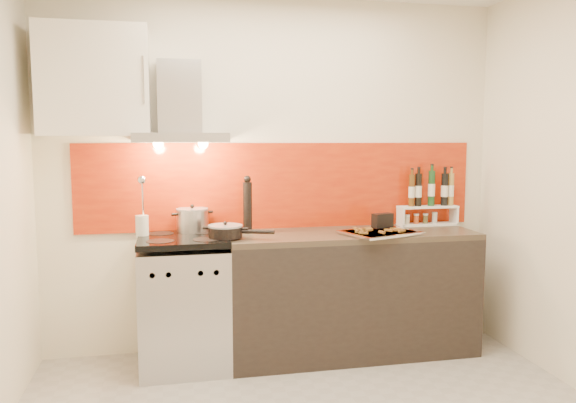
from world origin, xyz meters
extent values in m
cube|color=silver|center=(0.00, 1.40, 1.30)|extent=(3.40, 0.02, 2.60)
cube|color=#9C1B08|center=(0.05, 1.39, 1.22)|extent=(3.00, 0.02, 0.64)
cube|color=#B7B7BA|center=(-0.70, 1.10, 0.42)|extent=(0.60, 0.60, 0.84)
cube|color=black|center=(-0.70, 0.81, 0.33)|extent=(0.50, 0.02, 0.40)
cube|color=#B7B7BA|center=(-0.70, 0.81, 0.72)|extent=(0.56, 0.02, 0.12)
cube|color=#FF190C|center=(-0.70, 0.81, 0.72)|extent=(0.10, 0.01, 0.04)
cube|color=black|center=(-0.70, 1.10, 0.89)|extent=(0.60, 0.60, 0.04)
cube|color=black|center=(0.50, 1.10, 0.43)|extent=(1.80, 0.60, 0.86)
cube|color=#34271F|center=(0.50, 1.10, 0.88)|extent=(1.80, 0.60, 0.04)
cube|color=#B7B7BA|center=(-0.70, 1.15, 1.58)|extent=(0.62, 0.50, 0.06)
cube|color=#B7B7BA|center=(-0.70, 1.30, 1.86)|extent=(0.30, 0.18, 0.50)
sphere|color=#FFD18C|center=(-0.85, 1.15, 1.54)|extent=(0.07, 0.07, 0.07)
sphere|color=#FFD18C|center=(-0.55, 1.15, 1.54)|extent=(0.07, 0.07, 0.07)
cube|color=white|center=(-1.25, 1.22, 1.95)|extent=(0.70, 0.35, 0.72)
cylinder|color=#B7B7BA|center=(-0.63, 1.30, 0.99)|extent=(0.22, 0.22, 0.16)
cylinder|color=#99999E|center=(-0.63, 1.30, 1.07)|extent=(0.23, 0.23, 0.01)
sphere|color=black|center=(-0.63, 1.30, 1.09)|extent=(0.03, 0.03, 0.03)
cylinder|color=black|center=(-0.42, 1.01, 0.95)|extent=(0.23, 0.23, 0.07)
cylinder|color=#99999E|center=(-0.42, 1.01, 0.99)|extent=(0.23, 0.23, 0.01)
sphere|color=black|center=(-0.42, 1.01, 1.01)|extent=(0.03, 0.03, 0.03)
cylinder|color=black|center=(-0.21, 0.93, 0.95)|extent=(0.22, 0.10, 0.03)
cylinder|color=silver|center=(-0.97, 1.20, 0.97)|extent=(0.09, 0.09, 0.15)
cylinder|color=silver|center=(-0.96, 1.20, 1.17)|extent=(0.01, 0.07, 0.27)
sphere|color=silver|center=(-0.96, 1.14, 1.30)|extent=(0.06, 0.06, 0.06)
cylinder|color=black|center=(-0.24, 1.21, 1.08)|extent=(0.06, 0.06, 0.37)
sphere|color=black|center=(-0.24, 1.21, 1.29)|extent=(0.05, 0.05, 0.05)
cube|color=white|center=(1.18, 1.28, 0.91)|extent=(0.47, 0.13, 0.01)
cube|color=white|center=(0.95, 1.28, 0.97)|extent=(0.01, 0.13, 0.13)
cube|color=white|center=(1.40, 1.28, 0.97)|extent=(0.02, 0.13, 0.13)
cube|color=white|center=(1.18, 1.28, 1.04)|extent=(0.47, 0.13, 0.02)
cylinder|color=#4F2E0D|center=(1.04, 1.28, 1.17)|extent=(0.05, 0.05, 0.24)
cylinder|color=black|center=(1.10, 1.28, 1.18)|extent=(0.05, 0.05, 0.25)
cylinder|color=#153B18|center=(1.21, 1.28, 1.19)|extent=(0.05, 0.05, 0.27)
cylinder|color=black|center=(1.32, 1.28, 1.18)|extent=(0.05, 0.05, 0.25)
cylinder|color=olive|center=(1.37, 1.28, 1.18)|extent=(0.04, 0.04, 0.25)
cylinder|color=#BFB79B|center=(1.01, 1.28, 0.94)|extent=(0.04, 0.04, 0.06)
cylinder|color=#AC441C|center=(1.09, 1.28, 0.95)|extent=(0.04, 0.04, 0.07)
cylinder|color=#4E4927|center=(1.16, 1.28, 0.95)|extent=(0.04, 0.04, 0.06)
cylinder|color=beige|center=(1.24, 1.28, 0.95)|extent=(0.04, 0.04, 0.07)
cube|color=black|center=(0.74, 1.11, 0.96)|extent=(0.17, 0.12, 0.14)
cube|color=silver|center=(0.66, 0.96, 0.91)|extent=(0.57, 0.50, 0.01)
cube|color=silver|center=(0.66, 0.96, 0.92)|extent=(0.59, 0.52, 0.01)
cube|color=red|center=(0.66, 0.96, 0.92)|extent=(0.52, 0.45, 0.01)
cube|color=brown|center=(0.59, 0.98, 0.93)|extent=(0.06, 0.05, 0.02)
cube|color=brown|center=(0.54, 1.02, 0.93)|extent=(0.05, 0.06, 0.02)
cube|color=brown|center=(0.80, 0.89, 0.93)|extent=(0.06, 0.05, 0.02)
cube|color=brown|center=(0.60, 1.05, 0.93)|extent=(0.07, 0.04, 0.02)
cube|color=brown|center=(0.60, 1.01, 0.93)|extent=(0.06, 0.05, 0.02)
cube|color=brown|center=(0.51, 0.96, 0.93)|extent=(0.05, 0.06, 0.02)
cube|color=brown|center=(0.79, 0.99, 0.93)|extent=(0.07, 0.03, 0.02)
cube|color=brown|center=(0.80, 0.96, 0.93)|extent=(0.06, 0.05, 0.02)
cube|color=brown|center=(0.79, 0.93, 0.93)|extent=(0.07, 0.03, 0.02)
cube|color=brown|center=(0.51, 0.87, 0.93)|extent=(0.06, 0.05, 0.02)
cube|color=brown|center=(0.50, 0.95, 0.93)|extent=(0.06, 0.06, 0.02)
cube|color=brown|center=(0.52, 1.05, 0.93)|extent=(0.02, 0.06, 0.02)
cube|color=brown|center=(0.54, 0.98, 0.93)|extent=(0.06, 0.05, 0.02)
cube|color=brown|center=(0.53, 0.98, 0.93)|extent=(0.07, 0.03, 0.02)
cube|color=brown|center=(0.65, 0.87, 0.93)|extent=(0.03, 0.07, 0.02)
cube|color=brown|center=(0.72, 0.94, 0.93)|extent=(0.05, 0.06, 0.02)
camera|label=1|loc=(-0.77, -2.73, 1.57)|focal=35.00mm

